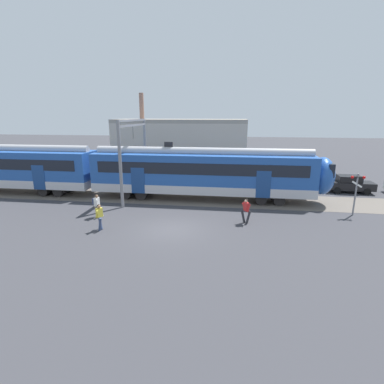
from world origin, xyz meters
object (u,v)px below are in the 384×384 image
(pedestrian_white, at_px, (97,204))
(parked_car_black, at_px, (350,184))
(pedestrian_red, at_px, (246,209))
(commuter_train, at_px, (103,170))
(pedestrian_yellow, at_px, (99,215))
(crossing_signal, at_px, (356,188))

(pedestrian_white, distance_m, parked_car_black, 22.04)
(pedestrian_white, relative_size, pedestrian_red, 1.00)
(commuter_train, relative_size, pedestrian_yellow, 22.83)
(pedestrian_white, bearing_deg, commuter_train, 108.98)
(commuter_train, xyz_separation_m, pedestrian_white, (1.95, -5.66, -1.26))
(commuter_train, relative_size, pedestrian_white, 22.83)
(pedestrian_yellow, xyz_separation_m, crossing_signal, (16.48, 5.17, 1.05))
(pedestrian_white, relative_size, parked_car_black, 0.41)
(pedestrian_white, xyz_separation_m, pedestrian_red, (10.13, 0.26, -0.03))
(commuter_train, distance_m, crossing_signal, 19.84)
(crossing_signal, bearing_deg, pedestrian_red, -160.39)
(commuter_train, relative_size, crossing_signal, 12.68)
(pedestrian_red, relative_size, crossing_signal, 0.56)
(parked_car_black, relative_size, crossing_signal, 1.35)
(pedestrian_yellow, bearing_deg, pedestrian_red, 15.48)
(parked_car_black, bearing_deg, commuter_train, -169.27)
(parked_car_black, distance_m, crossing_signal, 7.23)
(pedestrian_red, bearing_deg, pedestrian_white, -178.56)
(pedestrian_red, height_order, parked_car_black, pedestrian_red)
(pedestrian_yellow, bearing_deg, commuter_train, 111.94)
(pedestrian_white, xyz_separation_m, parked_car_black, (19.76, 9.78, -0.21))
(pedestrian_white, height_order, pedestrian_yellow, same)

